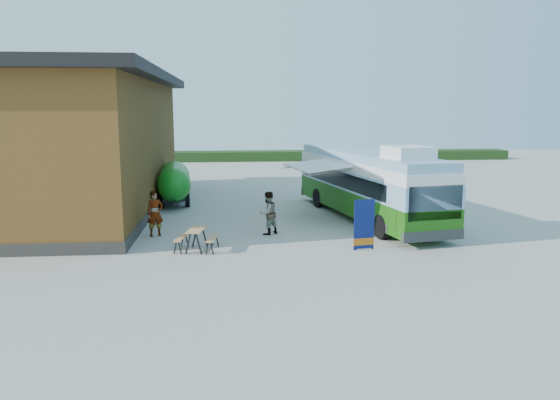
{
  "coord_description": "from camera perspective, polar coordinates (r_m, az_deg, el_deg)",
  "views": [
    {
      "loc": [
        -2.35,
        -20.83,
        5.55
      ],
      "look_at": [
        -0.14,
        3.75,
        1.4
      ],
      "focal_mm": 35.0,
      "sensor_mm": 36.0,
      "label": 1
    }
  ],
  "objects": [
    {
      "name": "banner",
      "position": [
        21.87,
        8.77,
        -3.04
      ],
      "size": [
        0.87,
        0.29,
        2.03
      ],
      "rotation": [
        0.0,
        0.0,
        0.19
      ],
      "color": "#0B1759",
      "rests_on": "ground"
    },
    {
      "name": "ground",
      "position": [
        21.69,
        1.25,
        -5.28
      ],
      "size": [
        100.0,
        100.0,
        0.0
      ],
      "primitive_type": "plane",
      "color": "#BCB7AD",
      "rests_on": "ground"
    },
    {
      "name": "slurry_tanker",
      "position": [
        32.63,
        -11.0,
        1.95
      ],
      "size": [
        2.23,
        6.27,
        2.32
      ],
      "rotation": [
        0.0,
        0.0,
        0.09
      ],
      "color": "#167D1B",
      "rests_on": "ground"
    },
    {
      "name": "barn",
      "position": [
        31.95,
        -20.0,
        5.45
      ],
      "size": [
        9.6,
        21.2,
        7.5
      ],
      "color": "brown",
      "rests_on": "ground"
    },
    {
      "name": "bus",
      "position": [
        27.85,
        9.1,
        1.86
      ],
      "size": [
        5.1,
        13.12,
        3.95
      ],
      "rotation": [
        0.0,
        0.0,
        0.19
      ],
      "color": "#2E7613",
      "rests_on": "ground"
    },
    {
      "name": "person_a",
      "position": [
        24.51,
        -12.91,
        -1.39
      ],
      "size": [
        0.86,
        0.73,
        2.01
      ],
      "primitive_type": "imported",
      "rotation": [
        0.0,
        0.0,
        0.41
      ],
      "color": "#999999",
      "rests_on": "ground"
    },
    {
      "name": "awning",
      "position": [
        27.47,
        4.46,
        3.94
      ],
      "size": [
        3.37,
        4.64,
        0.52
      ],
      "rotation": [
        0.0,
        0.0,
        0.19
      ],
      "color": "white",
      "rests_on": "ground"
    },
    {
      "name": "person_b",
      "position": [
        24.21,
        -1.27,
        -1.38
      ],
      "size": [
        1.19,
        1.15,
        1.93
      ],
      "primitive_type": "imported",
      "rotation": [
        0.0,
        0.0,
        -2.49
      ],
      "color": "#999999",
      "rests_on": "ground"
    },
    {
      "name": "picnic_table",
      "position": [
        21.74,
        -8.72,
        -3.59
      ],
      "size": [
        1.73,
        1.59,
        0.87
      ],
      "rotation": [
        0.0,
        0.0,
        -0.16
      ],
      "color": "tan",
      "rests_on": "ground"
    },
    {
      "name": "hedge",
      "position": [
        59.95,
        4.83,
        4.67
      ],
      "size": [
        40.0,
        3.0,
        1.0
      ],
      "primitive_type": "cube",
      "color": "#264419",
      "rests_on": "ground"
    }
  ]
}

